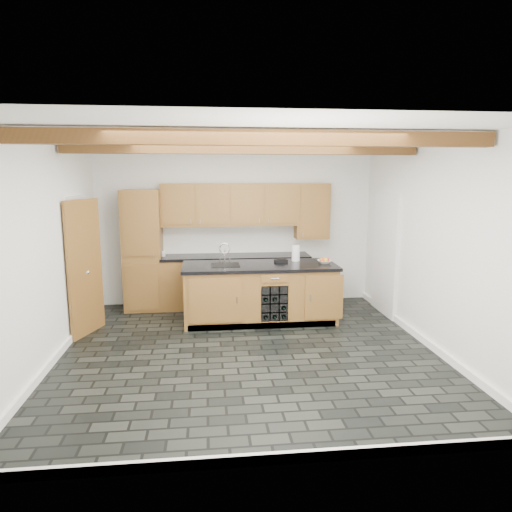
{
  "coord_description": "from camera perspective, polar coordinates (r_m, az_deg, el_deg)",
  "views": [
    {
      "loc": [
        -0.53,
        -5.83,
        2.32
      ],
      "look_at": [
        0.19,
        0.8,
        1.16
      ],
      "focal_mm": 32.0,
      "sensor_mm": 36.0,
      "label": 1
    }
  ],
  "objects": [
    {
      "name": "fruit_cluster",
      "position": [
        7.48,
        8.54,
        -0.49
      ],
      "size": [
        0.16,
        0.17,
        0.07
      ],
      "color": "red",
      "rests_on": "fruit_bowl"
    },
    {
      "name": "kitchen_scale",
      "position": [
        7.5,
        3.14,
        -0.56
      ],
      "size": [
        0.22,
        0.15,
        0.06
      ],
      "rotation": [
        0.0,
        0.0,
        0.2
      ],
      "color": "black",
      "rests_on": "island"
    },
    {
      "name": "mug",
      "position": [
        8.18,
        -11.49,
        0.25
      ],
      "size": [
        0.13,
        0.13,
        0.09
      ],
      "primitive_type": "imported",
      "rotation": [
        0.0,
        0.0,
        -0.35
      ],
      "color": "white",
      "rests_on": "back_cabinetry"
    },
    {
      "name": "faucet",
      "position": [
        7.3,
        -3.87,
        -0.83
      ],
      "size": [
        0.45,
        0.4,
        0.34
      ],
      "color": "black",
      "rests_on": "island"
    },
    {
      "name": "back_cabinetry",
      "position": [
        8.18,
        -5.01,
        0.43
      ],
      "size": [
        3.65,
        0.62,
        2.2
      ],
      "color": "brown",
      "rests_on": "ground"
    },
    {
      "name": "room_shell",
      "position": [
        6.43,
        -2.16,
        2.79
      ],
      "size": [
        5.01,
        5.0,
        5.0
      ],
      "color": "white",
      "rests_on": "ground"
    },
    {
      "name": "island",
      "position": [
        7.4,
        0.52,
        -4.62
      ],
      "size": [
        2.48,
        0.96,
        0.93
      ],
      "color": "brown",
      "rests_on": "ground"
    },
    {
      "name": "ground",
      "position": [
        6.3,
        -0.93,
        -11.72
      ],
      "size": [
        5.0,
        5.0,
        0.0
      ],
      "primitive_type": "plane",
      "color": "black",
      "rests_on": "ground"
    },
    {
      "name": "fruit_bowl",
      "position": [
        7.48,
        8.53,
        -0.71
      ],
      "size": [
        0.23,
        0.23,
        0.05
      ],
      "primitive_type": "imported",
      "rotation": [
        0.0,
        0.0,
        -0.06
      ],
      "color": "silver",
      "rests_on": "island"
    },
    {
      "name": "paper_towel",
      "position": [
        7.62,
        4.99,
        0.32
      ],
      "size": [
        0.13,
        0.13,
        0.26
      ],
      "primitive_type": "cylinder",
      "color": "white",
      "rests_on": "island"
    }
  ]
}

